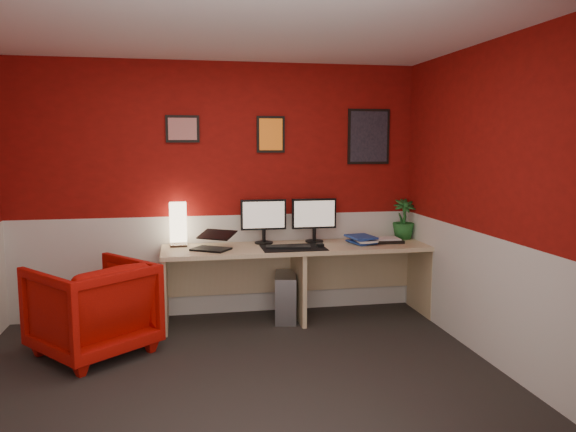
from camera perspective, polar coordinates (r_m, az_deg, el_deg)
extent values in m
cube|color=black|center=(4.19, -5.22, -16.80)|extent=(4.00, 3.50, 0.01)
cube|color=white|center=(3.90, -5.68, 19.01)|extent=(4.00, 3.50, 0.01)
cube|color=maroon|center=(5.58, -7.12, 2.60)|extent=(4.00, 0.01, 2.50)
cube|color=maroon|center=(2.13, -1.02, -5.22)|extent=(4.00, 0.01, 2.50)
cube|color=maroon|center=(4.49, 20.87, 1.00)|extent=(0.01, 3.50, 2.50)
cube|color=silver|center=(5.69, -7.00, -4.95)|extent=(4.00, 0.01, 1.00)
cube|color=silver|center=(4.63, 20.38, -8.26)|extent=(0.01, 3.50, 1.00)
cube|color=tan|center=(5.49, 1.06, -6.80)|extent=(2.60, 0.65, 0.73)
cube|color=#FFE5B2|center=(5.47, -11.11, -0.95)|extent=(0.16, 0.16, 0.40)
cube|color=black|center=(5.23, -7.87, -2.27)|extent=(0.40, 0.37, 0.22)
cube|color=black|center=(5.50, -2.49, 0.17)|extent=(0.45, 0.06, 0.58)
cube|color=black|center=(5.58, 2.71, 0.28)|extent=(0.45, 0.06, 0.58)
cube|color=black|center=(5.29, 0.55, -3.26)|extent=(0.60, 0.38, 0.01)
cube|color=black|center=(5.28, 0.02, -3.14)|extent=(0.44, 0.21, 0.02)
cube|color=black|center=(5.35, 3.28, -2.95)|extent=(0.06, 0.10, 0.03)
imported|color=#203F96|center=(5.53, 6.56, -2.74)|extent=(0.26, 0.32, 0.03)
imported|color=silver|center=(5.51, 6.86, -2.51)|extent=(0.20, 0.27, 0.02)
imported|color=#203F96|center=(5.50, 6.37, -2.24)|extent=(0.28, 0.34, 0.03)
cube|color=black|center=(5.69, 9.73, -2.49)|extent=(0.36, 0.27, 0.03)
imported|color=#19591E|center=(5.90, 11.70, -0.31)|extent=(0.23, 0.23, 0.41)
cube|color=#99999E|center=(5.52, -0.23, -8.24)|extent=(0.28, 0.48, 0.45)
imported|color=#BB1008|center=(4.88, -19.31, -8.86)|extent=(1.16, 1.17, 0.76)
cube|color=red|center=(5.54, -10.69, 8.71)|extent=(0.32, 0.02, 0.26)
cube|color=orange|center=(5.60, -1.77, 8.30)|extent=(0.28, 0.02, 0.36)
cube|color=black|center=(5.85, 8.21, 8.00)|extent=(0.44, 0.02, 0.56)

